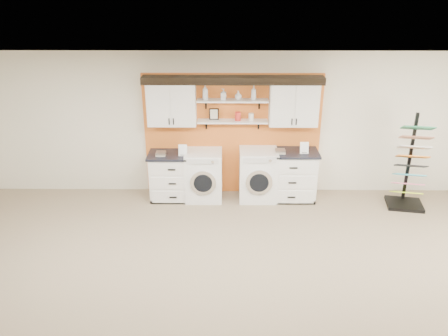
{
  "coord_description": "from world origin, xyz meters",
  "views": [
    {
      "loc": [
        -0.1,
        -4.09,
        3.96
      ],
      "look_at": [
        -0.15,
        2.3,
        1.21
      ],
      "focal_mm": 35.0,
      "sensor_mm": 36.0,
      "label": 1
    }
  ],
  "objects_px": {
    "base_cabinet_left": "(174,176)",
    "washer": "(204,175)",
    "dryer": "(258,175)",
    "base_cabinet_right": "(290,175)",
    "sample_rack": "(408,179)"
  },
  "relations": [
    {
      "from": "washer",
      "to": "sample_rack",
      "type": "xyz_separation_m",
      "value": [
        3.85,
        -0.28,
        0.07
      ]
    },
    {
      "from": "base_cabinet_right",
      "to": "dryer",
      "type": "relative_size",
      "value": 1.0
    },
    {
      "from": "base_cabinet_left",
      "to": "dryer",
      "type": "height_order",
      "value": "dryer"
    },
    {
      "from": "base_cabinet_left",
      "to": "washer",
      "type": "distance_m",
      "value": 0.58
    },
    {
      "from": "base_cabinet_left",
      "to": "sample_rack",
      "type": "relative_size",
      "value": 0.54
    },
    {
      "from": "dryer",
      "to": "sample_rack",
      "type": "xyz_separation_m",
      "value": [
        2.8,
        -0.28,
        0.05
      ]
    },
    {
      "from": "washer",
      "to": "dryer",
      "type": "relative_size",
      "value": 0.97
    },
    {
      "from": "sample_rack",
      "to": "dryer",
      "type": "bearing_deg",
      "value": -175.48
    },
    {
      "from": "base_cabinet_right",
      "to": "sample_rack",
      "type": "xyz_separation_m",
      "value": [
        2.17,
        -0.29,
        0.06
      ]
    },
    {
      "from": "base_cabinet_left",
      "to": "washer",
      "type": "xyz_separation_m",
      "value": [
        0.58,
        -0.0,
        0.02
      ]
    },
    {
      "from": "base_cabinet_left",
      "to": "base_cabinet_right",
      "type": "height_order",
      "value": "base_cabinet_right"
    },
    {
      "from": "base_cabinet_left",
      "to": "washer",
      "type": "height_order",
      "value": "washer"
    },
    {
      "from": "base_cabinet_right",
      "to": "base_cabinet_left",
      "type": "bearing_deg",
      "value": 180.0
    },
    {
      "from": "base_cabinet_left",
      "to": "dryer",
      "type": "relative_size",
      "value": 0.95
    },
    {
      "from": "dryer",
      "to": "base_cabinet_left",
      "type": "bearing_deg",
      "value": 179.88
    }
  ]
}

